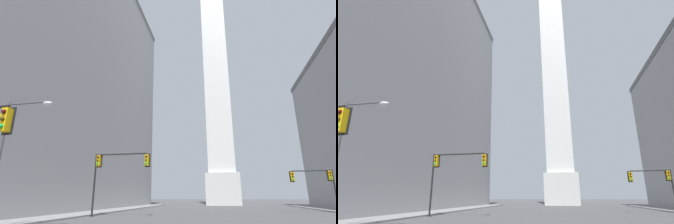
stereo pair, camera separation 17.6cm
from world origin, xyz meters
The scene contains 6 objects.
sidewalk_left centered at (-15.46, 21.59, 0.07)m, with size 5.00×71.96×0.15m, color gray.
building_left centered at (-29.37, 31.73, 22.07)m, with size 26.17×54.53×44.12m.
obelisk centered at (0.00, 59.97, 33.28)m, with size 7.43×7.43×69.85m.
traffic_light_mid_right centered at (11.48, 33.30, 3.80)m, with size 5.09×0.51×4.99m.
traffic_light_mid_left centered at (-10.65, 22.45, 4.64)m, with size 5.92×0.52×6.04m.
street_lamp centered at (-12.60, 10.88, 4.76)m, with size 3.21×0.36×7.64m.
Camera 2 is at (0.26, -2.64, 1.84)m, focal length 28.00 mm.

